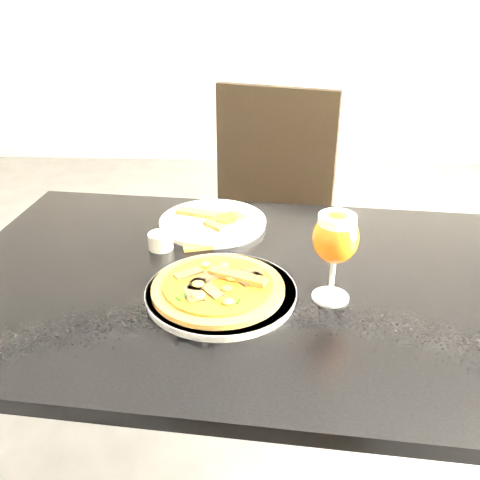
{
  "coord_description": "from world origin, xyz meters",
  "views": [
    {
      "loc": [
        -0.16,
        -0.9,
        1.33
      ],
      "look_at": [
        -0.2,
        0.08,
        0.83
      ],
      "focal_mm": 40.0,
      "sensor_mm": 36.0,
      "label": 1
    }
  ],
  "objects_px": {
    "beer_glass": "(336,238)",
    "pizza": "(219,287)",
    "dining_table": "(233,312)",
    "chair_far": "(263,222)"
  },
  "relations": [
    {
      "from": "beer_glass",
      "to": "pizza",
      "type": "bearing_deg",
      "value": -178.03
    },
    {
      "from": "dining_table",
      "to": "pizza",
      "type": "height_order",
      "value": "pizza"
    },
    {
      "from": "pizza",
      "to": "beer_glass",
      "type": "relative_size",
      "value": 1.42
    },
    {
      "from": "pizza",
      "to": "beer_glass",
      "type": "distance_m",
      "value": 0.24
    },
    {
      "from": "dining_table",
      "to": "beer_glass",
      "type": "bearing_deg",
      "value": -15.05
    },
    {
      "from": "chair_far",
      "to": "beer_glass",
      "type": "height_order",
      "value": "chair_far"
    },
    {
      "from": "chair_far",
      "to": "beer_glass",
      "type": "relative_size",
      "value": 5.31
    },
    {
      "from": "dining_table",
      "to": "pizza",
      "type": "relative_size",
      "value": 4.86
    },
    {
      "from": "dining_table",
      "to": "beer_glass",
      "type": "xyz_separation_m",
      "value": [
        0.2,
        -0.07,
        0.22
      ]
    },
    {
      "from": "dining_table",
      "to": "pizza",
      "type": "xyz_separation_m",
      "value": [
        -0.02,
        -0.08,
        0.11
      ]
    }
  ]
}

